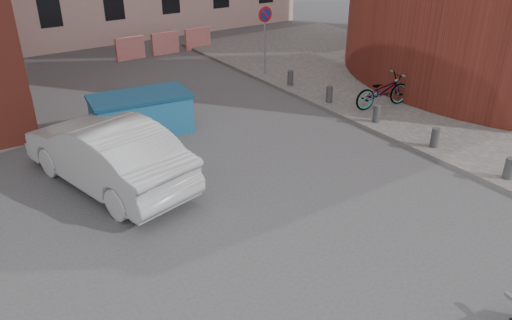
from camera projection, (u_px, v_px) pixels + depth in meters
ground at (288, 243)px, 10.14m from camera, size 120.00×120.00×0.00m
sidewalk at (442, 95)px, 18.05m from camera, size 9.00×24.00×0.12m
no_parking_sign at (265, 26)px, 19.25m from camera, size 0.60×0.09×2.65m
bollards at (377, 114)px, 15.47m from camera, size 0.22×9.02×0.55m
barriers at (165, 43)px, 23.12m from camera, size 4.70×0.18×1.00m
dumpster at (141, 114)px, 14.85m from camera, size 3.04×1.82×1.21m
silver_car at (107, 153)px, 11.97m from camera, size 2.95×5.34×1.67m
bicycle at (382, 91)px, 16.55m from camera, size 2.18×1.03×1.10m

